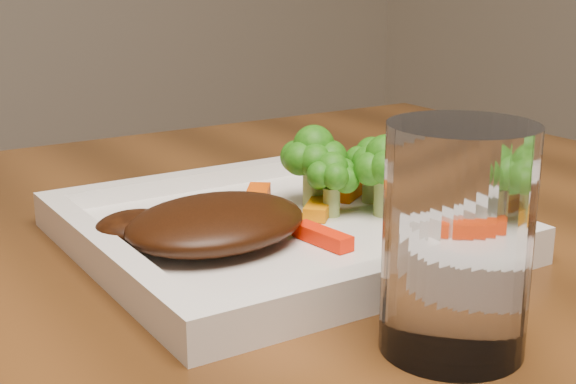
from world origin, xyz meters
TOP-DOWN VIEW (x-y plane):
  - plate at (0.14, -0.15)m, footprint 0.27×0.27m
  - steak at (0.08, -0.16)m, footprint 0.15×0.12m
  - broccoli_0 at (0.19, -0.12)m, footprint 0.07×0.07m
  - broccoli_1 at (0.23, -0.14)m, footprint 0.06×0.06m
  - broccoli_2 at (0.22, -0.17)m, footprint 0.07×0.07m
  - broccoli_3 at (0.19, -0.15)m, footprint 0.06×0.06m
  - carrot_1 at (0.24, -0.21)m, footprint 0.05×0.05m
  - carrot_2 at (0.14, -0.20)m, footprint 0.02×0.05m
  - carrot_3 at (0.24, -0.11)m, footprint 0.06×0.05m
  - carrot_4 at (0.15, -0.10)m, footprint 0.05×0.06m
  - carrot_6 at (0.19, -0.14)m, footprint 0.06×0.06m
  - drinking_glass at (0.13, -0.34)m, footprint 0.08×0.08m

SIDE VIEW (x-z plane):
  - plate at x=0.14m, z-range 0.75..0.76m
  - carrot_1 at x=0.24m, z-range 0.76..0.77m
  - carrot_2 at x=0.14m, z-range 0.76..0.77m
  - carrot_3 at x=0.24m, z-range 0.76..0.77m
  - carrot_4 at x=0.15m, z-range 0.76..0.77m
  - carrot_6 at x=0.19m, z-range 0.76..0.77m
  - steak at x=0.08m, z-range 0.76..0.79m
  - broccoli_2 at x=0.22m, z-range 0.76..0.82m
  - broccoli_3 at x=0.19m, z-range 0.76..0.82m
  - broccoli_1 at x=0.23m, z-range 0.76..0.83m
  - broccoli_0 at x=0.19m, z-range 0.76..0.83m
  - drinking_glass at x=0.13m, z-range 0.75..0.87m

